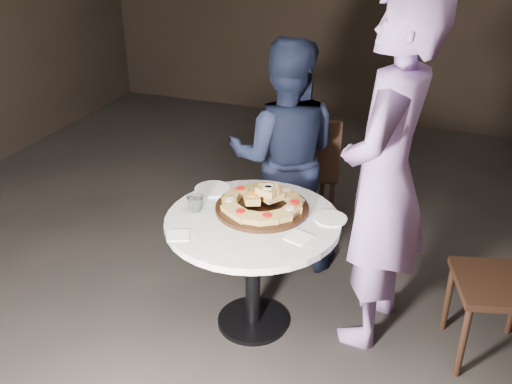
% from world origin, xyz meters
% --- Properties ---
extents(floor, '(7.00, 7.00, 0.00)m').
position_xyz_m(floor, '(0.00, 0.00, 0.00)').
color(floor, black).
rests_on(floor, ground).
extents(table, '(0.96, 0.96, 0.69)m').
position_xyz_m(table, '(-0.01, -0.07, 0.56)').
color(table, black).
rests_on(table, ground).
extents(serving_board, '(0.65, 0.65, 0.02)m').
position_xyz_m(serving_board, '(0.00, 0.04, 0.70)').
color(serving_board, black).
rests_on(serving_board, table).
extents(focaccia_pile, '(0.44, 0.45, 0.12)m').
position_xyz_m(focaccia_pile, '(0.00, 0.04, 0.74)').
color(focaccia_pile, '#A5813F').
rests_on(focaccia_pile, serving_board).
extents(plate_left, '(0.26, 0.26, 0.01)m').
position_xyz_m(plate_left, '(-0.34, 0.16, 0.69)').
color(plate_left, white).
rests_on(plate_left, table).
extents(plate_right, '(0.21, 0.21, 0.01)m').
position_xyz_m(plate_right, '(0.37, 0.06, 0.69)').
color(plate_right, white).
rests_on(plate_right, table).
extents(water_glass, '(0.11, 0.11, 0.08)m').
position_xyz_m(water_glass, '(-0.33, -0.09, 0.73)').
color(water_glass, silver).
rests_on(water_glass, table).
extents(napkin_near, '(0.14, 0.14, 0.01)m').
position_xyz_m(napkin_near, '(-0.29, -0.35, 0.69)').
color(napkin_near, white).
rests_on(napkin_near, table).
extents(napkin_far, '(0.14, 0.14, 0.01)m').
position_xyz_m(napkin_far, '(0.27, -0.17, 0.69)').
color(napkin_far, white).
rests_on(napkin_far, table).
extents(chair_far, '(0.54, 0.55, 0.87)m').
position_xyz_m(chair_far, '(-0.03, 1.05, 0.50)').
color(chair_far, black).
rests_on(chair_far, ground).
extents(diner_navy, '(0.83, 0.71, 1.47)m').
position_xyz_m(diner_navy, '(-0.07, 0.64, 0.74)').
color(diner_navy, black).
rests_on(diner_navy, ground).
extents(diner_teal, '(0.52, 0.72, 1.85)m').
position_xyz_m(diner_teal, '(0.61, 0.13, 0.92)').
color(diner_teal, '#856AAA').
rests_on(diner_teal, ground).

